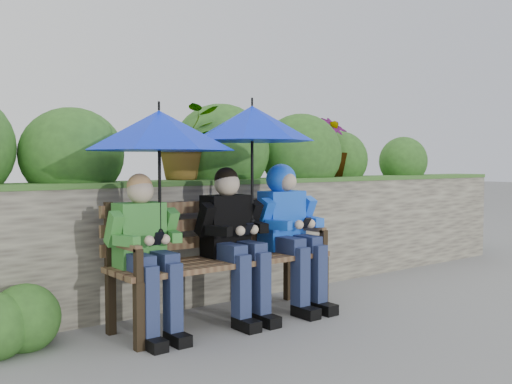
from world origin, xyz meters
TOP-DOWN VIEW (x-y plane):
  - ground at (0.00, 0.00)m, footprint 60.00×60.00m
  - garden_backdrop at (-0.18, 1.60)m, footprint 8.00×2.86m
  - park_bench at (-0.31, 0.15)m, footprint 1.72×0.50m
  - boy_left at (-0.95, 0.08)m, footprint 0.48×0.56m
  - boy_middle at (-0.23, 0.07)m, footprint 0.51×0.59m
  - boy_right at (0.32, 0.08)m, footprint 0.53×0.64m
  - umbrella_left at (-0.84, 0.09)m, footprint 1.04×1.04m
  - umbrella_right at (-0.05, 0.08)m, footprint 0.94×0.94m

SIDE VIEW (x-z plane):
  - ground at x=0.00m, z-range 0.00..0.00m
  - park_bench at x=-0.31m, z-range 0.06..0.97m
  - boy_left at x=-0.95m, z-range 0.07..1.17m
  - garden_backdrop at x=-0.18m, z-range -0.29..1.54m
  - boy_middle at x=-0.23m, z-range 0.07..1.21m
  - boy_right at x=0.32m, z-range 0.11..1.27m
  - umbrella_left at x=-0.84m, z-range 0.94..1.84m
  - umbrella_right at x=-0.05m, z-range 0.99..1.95m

